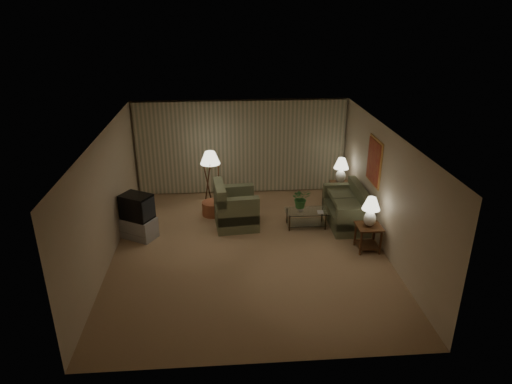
% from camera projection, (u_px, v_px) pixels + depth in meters
% --- Properties ---
extents(ground, '(7.00, 7.00, 0.00)m').
position_uv_depth(ground, '(249.00, 250.00, 10.28)').
color(ground, tan).
rests_on(ground, ground).
extents(room_shell, '(6.04, 7.02, 2.72)m').
position_uv_depth(room_shell, '(246.00, 155.00, 10.99)').
color(room_shell, beige).
rests_on(room_shell, ground).
extents(sofa, '(1.71, 0.88, 0.75)m').
position_uv_depth(sofa, '(346.00, 209.00, 11.38)').
color(sofa, '#686E4D').
rests_on(sofa, ground).
extents(armchair, '(1.25, 1.21, 0.89)m').
position_uv_depth(armchair, '(236.00, 209.00, 11.25)').
color(armchair, '#686E4D').
rests_on(armchair, ground).
extents(side_table_near, '(0.54, 0.54, 0.60)m').
position_uv_depth(side_table_near, '(368.00, 233.00, 10.14)').
color(side_table_near, '#341D0E').
rests_on(side_table_near, ground).
extents(side_table_far, '(0.51, 0.43, 0.60)m').
position_uv_depth(side_table_far, '(340.00, 189.00, 12.53)').
color(side_table_far, '#341D0E').
rests_on(side_table_far, ground).
extents(table_lamp_near, '(0.39, 0.39, 0.68)m').
position_uv_depth(table_lamp_near, '(371.00, 209.00, 9.91)').
color(table_lamp_near, white).
rests_on(table_lamp_near, side_table_near).
extents(table_lamp_far, '(0.41, 0.41, 0.70)m').
position_uv_depth(table_lamp_far, '(341.00, 168.00, 12.29)').
color(table_lamp_far, white).
rests_on(table_lamp_far, side_table_far).
extents(coffee_table, '(1.03, 0.56, 0.41)m').
position_uv_depth(coffee_table, '(306.00, 216.00, 11.26)').
color(coffee_table, silver).
rests_on(coffee_table, ground).
extents(tv_cabinet, '(1.20, 1.17, 0.50)m').
position_uv_depth(tv_cabinet, '(139.00, 228.00, 10.74)').
color(tv_cabinet, '#9A9A9D').
rests_on(tv_cabinet, ground).
extents(crt_tv, '(1.11, 1.08, 0.59)m').
position_uv_depth(crt_tv, '(137.00, 207.00, 10.53)').
color(crt_tv, black).
rests_on(crt_tv, tv_cabinet).
extents(floor_lamp, '(0.52, 0.52, 1.59)m').
position_uv_depth(floor_lamp, '(211.00, 179.00, 12.04)').
color(floor_lamp, '#341D0E').
rests_on(floor_lamp, ground).
extents(ottoman, '(0.62, 0.62, 0.36)m').
position_uv_depth(ottoman, '(213.00, 208.00, 11.90)').
color(ottoman, '#A35A37').
rests_on(ottoman, ground).
extents(vase, '(0.19, 0.19, 0.15)m').
position_uv_depth(vase, '(301.00, 208.00, 11.16)').
color(vase, silver).
rests_on(vase, coffee_table).
extents(flowers, '(0.49, 0.43, 0.50)m').
position_uv_depth(flowers, '(301.00, 196.00, 11.03)').
color(flowers, '#337031').
rests_on(flowers, vase).
extents(book, '(0.17, 0.22, 0.02)m').
position_uv_depth(book, '(317.00, 212.00, 11.12)').
color(book, olive).
rests_on(book, coffee_table).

